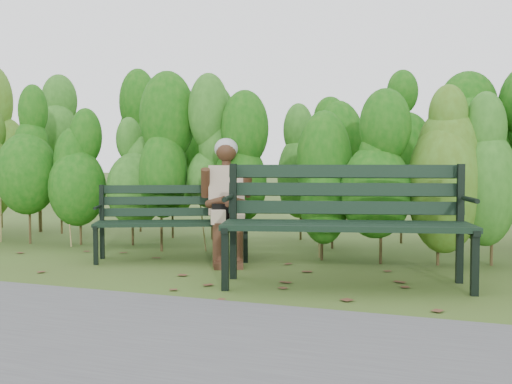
% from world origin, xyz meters
% --- Properties ---
extents(ground, '(80.00, 80.00, 0.00)m').
position_xyz_m(ground, '(0.00, 0.00, 0.00)').
color(ground, '#3B4B1D').
extents(footpath, '(60.00, 2.50, 0.01)m').
position_xyz_m(footpath, '(0.00, -2.20, 0.01)').
color(footpath, '#474749').
rests_on(footpath, ground).
extents(hedge_band, '(11.04, 1.67, 2.42)m').
position_xyz_m(hedge_band, '(0.00, 1.86, 1.26)').
color(hedge_band, '#47381E').
rests_on(hedge_band, ground).
extents(leaf_litter, '(5.46, 2.14, 0.01)m').
position_xyz_m(leaf_litter, '(0.64, -0.15, 0.00)').
color(leaf_litter, brown).
rests_on(leaf_litter, ground).
extents(bench_left, '(1.65, 1.12, 0.79)m').
position_xyz_m(bench_left, '(-1.05, 0.67, 0.47)').
color(bench_left, black).
rests_on(bench_left, ground).
extents(bench_right, '(2.14, 1.14, 1.02)m').
position_xyz_m(bench_right, '(0.92, 0.02, 0.60)').
color(bench_right, black).
rests_on(bench_right, ground).
extents(seated_woman, '(0.65, 0.84, 1.28)m').
position_xyz_m(seated_woman, '(-0.47, 0.75, 0.71)').
color(seated_woman, '#CAB494').
rests_on(seated_woman, ground).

